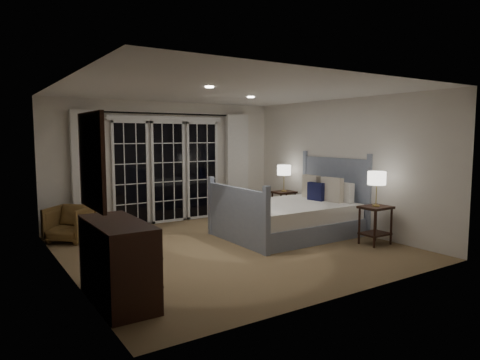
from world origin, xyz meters
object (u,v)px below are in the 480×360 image
lamp_left (377,179)px  bed (292,216)px  dresser (118,262)px  nightstand_right (284,201)px  nightstand_left (375,219)px  armchair (70,224)px  lamp_right (284,170)px

lamp_left → bed: bearing=118.8°
dresser → nightstand_right: bearing=30.7°
nightstand_left → armchair: bearing=144.8°
lamp_right → nightstand_left: bearing=-92.0°
nightstand_left → lamp_left: (-0.00, 0.00, 0.68)m
bed → dresser: bearing=-158.8°
nightstand_left → lamp_left: bearing=153.4°
bed → nightstand_left: size_ratio=3.66×
lamp_left → lamp_right: 2.52m
bed → nightstand_right: bed is taller
lamp_left → lamp_right: bearing=88.0°
nightstand_left → nightstand_right: size_ratio=1.06×
nightstand_left → nightstand_right: 2.52m
nightstand_left → lamp_right: lamp_right is taller
lamp_left → dresser: 4.41m
nightstand_right → dresser: (-4.44, -2.63, 0.05)m
nightstand_left → armchair: (-4.23, 2.99, -0.12)m
dresser → lamp_right: bearing=30.7°
lamp_left → armchair: size_ratio=0.86×
nightstand_right → armchair: 4.34m
armchair → nightstand_right: bearing=37.2°
lamp_right → lamp_left: bearing=-92.0°
bed → armchair: bed is taller
bed → nightstand_right: (0.80, 1.22, 0.05)m
nightstand_right → armchair: armchair is taller
lamp_right → dresser: 5.20m
nightstand_right → armchair: (-4.31, 0.46, -0.09)m
lamp_right → bed: bearing=-123.2°
armchair → lamp_right: bearing=37.2°
bed → lamp_left: (0.71, -1.30, 0.76)m
nightstand_left → nightstand_right: nightstand_left is taller
nightstand_right → lamp_right: bearing=-135.0°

